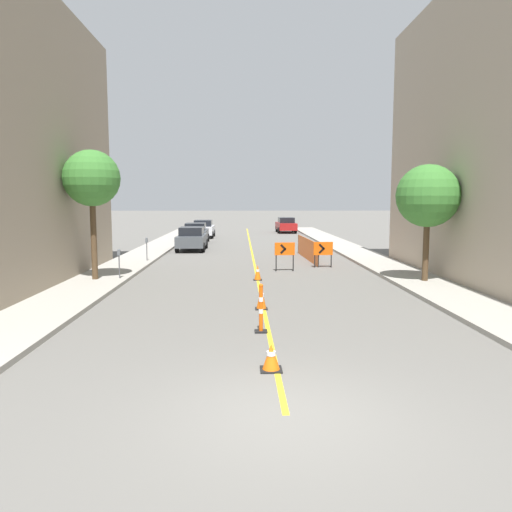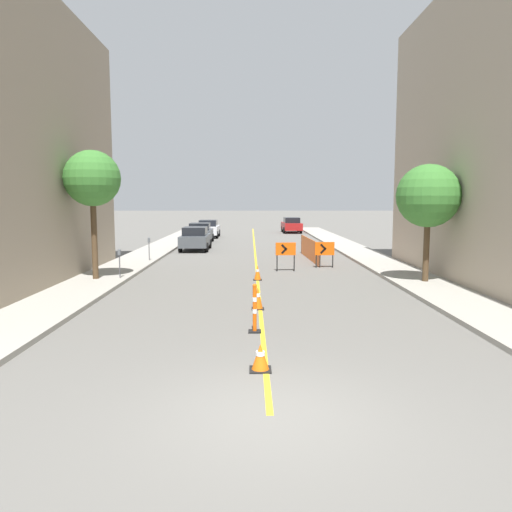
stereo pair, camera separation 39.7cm
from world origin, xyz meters
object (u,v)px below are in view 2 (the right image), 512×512
object	(u,v)px
parked_car_curb_mid	(200,233)
street_tree_left_near	(92,179)
parked_car_curb_near	(195,239)
parked_car_opposite_side	(291,225)
parking_meter_far_curb	(149,244)
parked_car_curb_far	(208,229)
parking_meter_near_curb	(119,257)
traffic_cone_second	(258,298)
street_tree_right_near	(428,196)
traffic_cone_nearest	(260,357)
traffic_cone_third	(258,273)
arrow_barricade_secondary	(325,250)
delineator_post_front	(255,311)
arrow_barricade_primary	(286,251)

from	to	relation	value
parked_car_curb_mid	street_tree_left_near	world-z (taller)	street_tree_left_near
parked_car_curb_near	parked_car_opposite_side	size ratio (longest dim) A/B	0.99
parking_meter_far_curb	street_tree_left_near	distance (m)	7.15
parked_car_curb_far	parked_car_opposite_side	size ratio (longest dim) A/B	0.99
street_tree_left_near	parking_meter_near_curb	bearing A→B (deg)	11.34
traffic_cone_second	street_tree_right_near	xyz separation A→B (m)	(6.83, 4.46, 3.20)
parked_car_curb_near	parked_car_opposite_side	bearing A→B (deg)	65.95
traffic_cone_nearest	parked_car_curb_mid	world-z (taller)	parked_car_curb_mid
parked_car_opposite_side	parking_meter_near_curb	distance (m)	32.50
street_tree_left_near	parked_car_curb_mid	bearing A→B (deg)	82.58
traffic_cone_third	arrow_barricade_secondary	bearing A→B (deg)	48.53
traffic_cone_nearest	parked_car_curb_far	xyz separation A→B (m)	(-4.00, 35.64, 0.53)
arrow_barricade_secondary	parked_car_curb_far	distance (m)	21.79
delineator_post_front	parked_car_curb_mid	xyz separation A→B (m)	(-4.09, 26.92, 0.25)
arrow_barricade_secondary	traffic_cone_nearest	bearing A→B (deg)	-106.41
parked_car_opposite_side	street_tree_left_near	distance (m)	33.16
traffic_cone_third	street_tree_right_near	world-z (taller)	street_tree_right_near
traffic_cone_second	parked_car_opposite_side	xyz separation A→B (m)	(4.06, 36.45, 0.45)
delineator_post_front	street_tree_left_near	size ratio (longest dim) A/B	0.24
arrow_barricade_primary	delineator_post_front	bearing A→B (deg)	-101.73
parking_meter_far_curb	traffic_cone_nearest	bearing A→B (deg)	-71.74
delineator_post_front	parked_car_curb_mid	world-z (taller)	parked_car_curb_mid
street_tree_left_near	street_tree_right_near	world-z (taller)	street_tree_left_near
traffic_cone_nearest	arrow_barricade_secondary	distance (m)	15.62
parked_car_opposite_side	street_tree_left_near	xyz separation A→B (m)	(-10.73, -31.19, 3.44)
parked_car_curb_far	parking_meter_near_curb	world-z (taller)	parked_car_curb_far
delineator_post_front	arrow_barricade_secondary	size ratio (longest dim) A/B	0.98
parked_car_curb_far	arrow_barricade_primary	bearing A→B (deg)	-75.50
arrow_barricade_primary	parked_car_opposite_side	world-z (taller)	parked_car_opposite_side
parked_car_curb_far	street_tree_right_near	xyz separation A→B (m)	(10.86, -25.54, 2.75)
traffic_cone_second	parking_meter_near_curb	xyz separation A→B (m)	(-5.72, 5.45, 0.67)
parking_meter_near_curb	street_tree_left_near	world-z (taller)	street_tree_left_near
parked_car_curb_far	parked_car_opposite_side	bearing A→B (deg)	38.86
parking_meter_far_curb	street_tree_right_near	world-z (taller)	street_tree_right_near
parked_car_opposite_side	parking_meter_near_curb	world-z (taller)	parked_car_opposite_side
traffic_cone_nearest	arrow_barricade_primary	world-z (taller)	arrow_barricade_primary
parking_meter_near_curb	parking_meter_far_curb	size ratio (longest dim) A/B	0.99
parked_car_curb_near	parked_car_curb_mid	xyz separation A→B (m)	(-0.25, 5.82, 0.00)
parked_car_curb_near	parking_meter_near_curb	bearing A→B (deg)	-97.91
arrow_barricade_secondary	parked_car_curb_mid	xyz separation A→B (m)	(-7.72, 14.63, -0.11)
traffic_cone_second	arrow_barricade_primary	distance (m)	8.46
traffic_cone_nearest	traffic_cone_second	world-z (taller)	traffic_cone_second
traffic_cone_nearest	delineator_post_front	distance (m)	2.93
street_tree_left_near	traffic_cone_nearest	bearing A→B (deg)	-58.65
delineator_post_front	street_tree_right_near	world-z (taller)	street_tree_right_near
street_tree_left_near	parked_car_opposite_side	bearing A→B (deg)	71.01
delineator_post_front	parked_car_curb_near	xyz separation A→B (m)	(-3.83, 21.10, 0.25)
traffic_cone_third	parking_meter_near_curb	size ratio (longest dim) A/B	0.53
arrow_barricade_primary	parked_car_curb_near	size ratio (longest dim) A/B	0.32
arrow_barricade_secondary	parking_meter_far_curb	distance (m)	9.44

